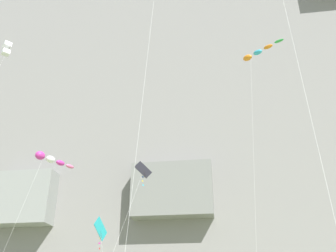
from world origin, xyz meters
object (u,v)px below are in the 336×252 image
Objects in this scene: kite_windsock_upper_left at (257,53)px; kite_windsock_upper_right at (50,159)px; kite_box_low_center at (6,50)px; kite_diamond_low_right at (101,231)px; kite_diamond_mid_left at (142,174)px.

kite_windsock_upper_left is 23.97m from kite_windsock_upper_right.
kite_box_low_center reaches higher than kite_windsock_upper_right.
kite_windsock_upper_right is at bearing 23.92° from kite_box_low_center.
kite_diamond_low_right is at bearing 33.20° from kite_box_low_center.
kite_diamond_low_right is 8.42m from kite_windsock_upper_right.
kite_diamond_mid_left is at bearing -166.83° from kite_windsock_upper_left.
kite_box_low_center is (-9.71, -6.35, 17.75)m from kite_diamond_low_right.
kite_windsock_upper_left is 26.53m from kite_box_low_center.
kite_box_low_center is at bearing -156.08° from kite_windsock_upper_right.
kite_windsock_upper_right is (-4.29, -3.95, 6.07)m from kite_diamond_low_right.
kite_windsock_upper_left is at bearing 10.41° from kite_box_low_center.
kite_windsock_upper_right is (-9.07, 0.32, 2.08)m from kite_diamond_mid_left.
kite_windsock_upper_right is 0.58× the size of kite_box_low_center.
kite_diamond_low_right is at bearing 138.22° from kite_diamond_mid_left.
kite_diamond_mid_left is at bearing -2.04° from kite_windsock_upper_right.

